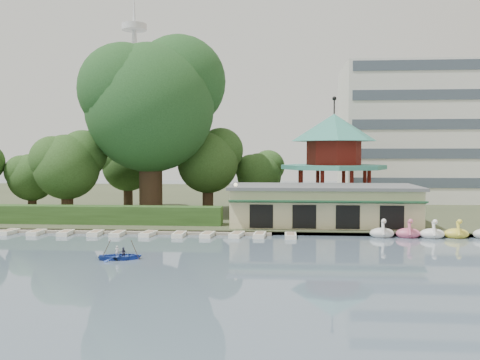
# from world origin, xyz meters

# --- Properties ---
(ground_plane) EXTENTS (220.00, 220.00, 0.00)m
(ground_plane) POSITION_xyz_m (0.00, 0.00, 0.00)
(ground_plane) COLOR slate
(ground_plane) RESTS_ON ground
(shore) EXTENTS (220.00, 70.00, 0.40)m
(shore) POSITION_xyz_m (0.00, 52.00, 0.20)
(shore) COLOR #424930
(shore) RESTS_ON ground
(embankment) EXTENTS (220.00, 0.60, 0.30)m
(embankment) POSITION_xyz_m (0.00, 17.30, 0.15)
(embankment) COLOR gray
(embankment) RESTS_ON ground
(dock) EXTENTS (34.00, 1.60, 0.24)m
(dock) POSITION_xyz_m (-12.00, 17.20, 0.12)
(dock) COLOR gray
(dock) RESTS_ON ground
(boathouse) EXTENTS (18.60, 9.39, 3.90)m
(boathouse) POSITION_xyz_m (10.00, 21.97, 2.37)
(boathouse) COLOR beige
(boathouse) RESTS_ON shore
(pavilion) EXTENTS (12.40, 12.40, 13.50)m
(pavilion) POSITION_xyz_m (12.00, 32.00, 7.48)
(pavilion) COLOR beige
(pavilion) RESTS_ON shore
(office_building) EXTENTS (38.00, 18.00, 20.00)m
(office_building) POSITION_xyz_m (32.67, 49.00, 9.73)
(office_building) COLOR silver
(office_building) RESTS_ON shore
(broadcast_tower) EXTENTS (8.00, 8.00, 96.00)m
(broadcast_tower) POSITION_xyz_m (-42.00, 140.00, 33.98)
(broadcast_tower) COLOR silver
(broadcast_tower) RESTS_ON ground
(hedge) EXTENTS (30.00, 2.00, 1.80)m
(hedge) POSITION_xyz_m (-15.00, 20.50, 1.30)
(hedge) COLOR #2D4F1F
(hedge) RESTS_ON shore
(lamp_post) EXTENTS (0.36, 0.36, 4.28)m
(lamp_post) POSITION_xyz_m (1.50, 19.00, 3.34)
(lamp_post) COLOR black
(lamp_post) RESTS_ON shore
(big_tree) EXTENTS (16.01, 14.92, 20.80)m
(big_tree) POSITION_xyz_m (-8.80, 28.24, 13.63)
(big_tree) COLOR #3A281C
(big_tree) RESTS_ON shore
(small_trees) EXTENTS (39.52, 17.06, 10.18)m
(small_trees) POSITION_xyz_m (-13.84, 30.89, 6.06)
(small_trees) COLOR #3A281C
(small_trees) RESTS_ON shore
(swan_boats) EXTENTS (15.37, 2.06, 1.92)m
(swan_boats) POSITION_xyz_m (21.32, 16.60, 0.40)
(swan_boats) COLOR silver
(swan_boats) RESTS_ON ground
(moored_rowboats) EXTENTS (34.74, 2.67, 0.36)m
(moored_rowboats) POSITION_xyz_m (-10.07, 15.76, 0.18)
(moored_rowboats) COLOR white
(moored_rowboats) RESTS_ON ground
(rowboat_with_passengers) EXTENTS (4.74, 3.80, 2.01)m
(rowboat_with_passengers) POSITION_xyz_m (-5.51, 5.11, 0.44)
(rowboat_with_passengers) COLOR #2F52B9
(rowboat_with_passengers) RESTS_ON ground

